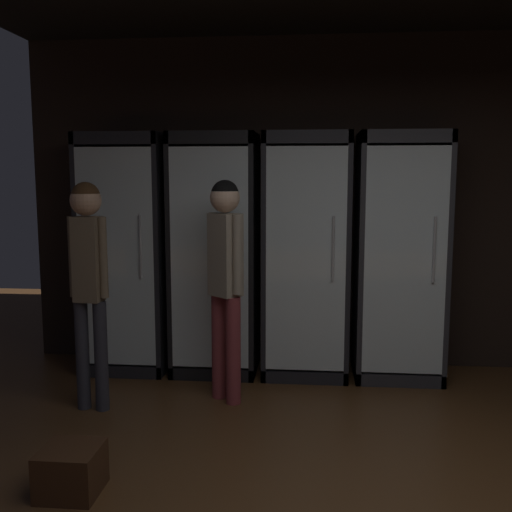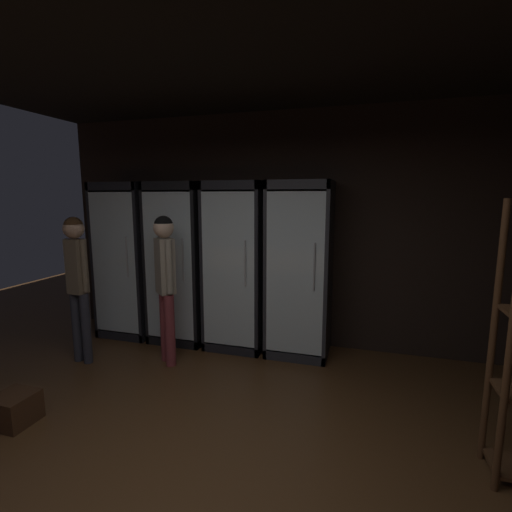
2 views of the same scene
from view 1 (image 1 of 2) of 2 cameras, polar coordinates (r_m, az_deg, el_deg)
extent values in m
cube|color=black|center=(5.14, 11.44, 4.97)|extent=(6.00, 0.06, 2.80)
cube|color=black|center=(5.31, -11.53, 0.61)|extent=(0.69, 0.04, 1.98)
cube|color=black|center=(5.16, -15.87, 0.27)|extent=(0.04, 0.58, 1.98)
cube|color=black|center=(4.96, -8.82, 0.19)|extent=(0.04, 0.58, 1.98)
cube|color=black|center=(5.02, -12.73, 10.94)|extent=(0.69, 0.58, 0.10)
cube|color=black|center=(5.26, -12.11, -9.98)|extent=(0.69, 0.58, 0.10)
cube|color=white|center=(5.28, -11.63, 0.57)|extent=(0.61, 0.02, 1.74)
cube|color=silver|center=(4.79, -13.43, -0.21)|extent=(0.61, 0.02, 1.74)
cylinder|color=#B2B2B7|center=(4.69, -11.16, 0.91)|extent=(0.02, 0.02, 0.50)
cube|color=silver|center=(5.24, -12.13, -9.25)|extent=(0.59, 0.50, 0.02)
cylinder|color=#9EAD99|center=(5.31, -14.39, -7.74)|extent=(0.07, 0.07, 0.22)
cylinder|color=#9EAD99|center=(5.27, -14.45, -6.08)|extent=(0.02, 0.02, 0.09)
cylinder|color=tan|center=(5.32, -14.38, -7.83)|extent=(0.07, 0.07, 0.09)
cylinder|color=black|center=(5.20, -13.02, -8.22)|extent=(0.08, 0.08, 0.19)
cylinder|color=black|center=(5.17, -13.07, -6.75)|extent=(0.03, 0.03, 0.09)
cylinder|color=#2D2D33|center=(5.20, -13.02, -8.20)|extent=(0.08, 0.08, 0.05)
cylinder|color=#194723|center=(5.14, -11.50, -8.31)|extent=(0.08, 0.08, 0.20)
cylinder|color=#194723|center=(5.10, -11.54, -6.75)|extent=(0.03, 0.03, 0.09)
cylinder|color=tan|center=(5.15, -11.49, -8.57)|extent=(0.08, 0.08, 0.07)
cylinder|color=brown|center=(5.10, -9.89, -8.19)|extent=(0.07, 0.07, 0.23)
cylinder|color=brown|center=(5.06, -9.93, -6.42)|extent=(0.03, 0.03, 0.09)
cylinder|color=beige|center=(5.11, -9.88, -8.43)|extent=(0.08, 0.08, 0.07)
cube|color=silver|center=(5.10, -12.32, -3.04)|extent=(0.59, 0.50, 0.02)
cylinder|color=#194723|center=(5.19, -14.49, -1.63)|extent=(0.06, 0.06, 0.22)
cylinder|color=#194723|center=(5.16, -14.54, -0.03)|extent=(0.02, 0.02, 0.08)
cylinder|color=beige|center=(5.19, -14.49, -1.58)|extent=(0.07, 0.07, 0.06)
cylinder|color=#194723|center=(5.07, -13.37, -1.79)|extent=(0.08, 0.08, 0.22)
cylinder|color=#194723|center=(5.05, -13.42, -0.06)|extent=(0.03, 0.03, 0.09)
cylinder|color=beige|center=(5.07, -13.37, -1.75)|extent=(0.08, 0.08, 0.06)
cylinder|color=#336B38|center=(5.02, -11.61, -1.98)|extent=(0.06, 0.06, 0.19)
cylinder|color=#336B38|center=(5.00, -11.66, -0.37)|extent=(0.02, 0.02, 0.09)
cylinder|color=tan|center=(5.02, -11.61, -2.10)|extent=(0.06, 0.06, 0.05)
cylinder|color=brown|center=(5.06, -9.88, -1.75)|extent=(0.06, 0.06, 0.21)
cylinder|color=brown|center=(5.04, -9.92, -0.11)|extent=(0.02, 0.02, 0.08)
cylinder|color=#B2332D|center=(5.06, -9.89, -1.71)|extent=(0.06, 0.06, 0.07)
cube|color=silver|center=(5.02, -12.51, 3.44)|extent=(0.59, 0.50, 0.02)
cylinder|color=gray|center=(5.11, -13.86, 4.66)|extent=(0.07, 0.07, 0.20)
cylinder|color=gray|center=(5.10, -13.91, 6.26)|extent=(0.02, 0.02, 0.09)
cylinder|color=tan|center=(5.11, -13.86, 4.60)|extent=(0.07, 0.07, 0.06)
cylinder|color=gray|center=(4.94, -11.14, 4.69)|extent=(0.08, 0.08, 0.20)
cylinder|color=gray|center=(4.93, -11.18, 6.23)|extent=(0.02, 0.02, 0.06)
cylinder|color=#B2332D|center=(4.94, -11.14, 4.76)|extent=(0.08, 0.08, 0.05)
cube|color=black|center=(5.14, -3.49, 0.52)|extent=(0.69, 0.04, 1.98)
cube|color=black|center=(4.94, -7.72, 0.17)|extent=(0.04, 0.58, 1.98)
cube|color=black|center=(4.83, -0.16, 0.08)|extent=(0.04, 0.58, 1.98)
cube|color=black|center=(4.84, -4.09, 11.23)|extent=(0.69, 0.58, 0.10)
cube|color=black|center=(5.09, -3.88, -10.43)|extent=(0.69, 0.58, 0.10)
cube|color=white|center=(5.11, -3.54, 0.48)|extent=(0.61, 0.02, 1.74)
cube|color=silver|center=(4.60, -4.55, -0.34)|extent=(0.61, 0.02, 1.74)
cylinder|color=#B2B2B7|center=(4.54, -2.02, 0.82)|extent=(0.02, 0.02, 0.50)
cube|color=silver|center=(5.07, -3.89, -9.68)|extent=(0.59, 0.50, 0.02)
cylinder|color=black|center=(5.10, -5.53, -8.36)|extent=(0.07, 0.07, 0.19)
cylinder|color=black|center=(5.06, -5.55, -6.83)|extent=(0.02, 0.02, 0.09)
cylinder|color=#2D2D33|center=(5.10, -5.53, -8.42)|extent=(0.07, 0.07, 0.06)
cylinder|color=gray|center=(5.06, -2.07, -8.51)|extent=(0.07, 0.07, 0.18)
cylinder|color=gray|center=(5.02, -2.07, -7.01)|extent=(0.02, 0.02, 0.09)
cylinder|color=#B2332D|center=(5.06, -2.07, -8.69)|extent=(0.07, 0.07, 0.05)
cube|color=silver|center=(4.92, -3.95, -3.26)|extent=(0.59, 0.50, 0.02)
cylinder|color=#336B38|center=(4.93, -6.46, -1.99)|extent=(0.06, 0.06, 0.20)
cylinder|color=#336B38|center=(4.91, -6.49, -0.44)|extent=(0.02, 0.02, 0.07)
cylinder|color=white|center=(4.93, -6.46, -2.21)|extent=(0.06, 0.06, 0.06)
cylinder|color=#336B38|center=(4.95, -4.84, -1.71)|extent=(0.08, 0.08, 0.24)
cylinder|color=#336B38|center=(4.93, -4.86, 0.06)|extent=(0.03, 0.03, 0.07)
cylinder|color=#2D2D33|center=(4.95, -4.84, -1.63)|extent=(0.08, 0.08, 0.09)
cylinder|color=brown|center=(4.85, -3.26, -2.03)|extent=(0.08, 0.08, 0.21)
cylinder|color=brown|center=(4.83, -3.28, -0.33)|extent=(0.03, 0.03, 0.08)
cylinder|color=#2D2D33|center=(4.86, -3.26, -2.29)|extent=(0.08, 0.08, 0.06)
cylinder|color=brown|center=(4.84, -1.43, -1.97)|extent=(0.07, 0.07, 0.23)
cylinder|color=brown|center=(4.82, -1.44, -0.15)|extent=(0.02, 0.02, 0.08)
cylinder|color=#2D2D33|center=(4.85, -1.43, -2.26)|extent=(0.07, 0.07, 0.06)
cube|color=silver|center=(4.85, -4.01, 3.45)|extent=(0.59, 0.50, 0.02)
cylinder|color=black|center=(4.84, -6.62, 4.79)|extent=(0.06, 0.06, 0.22)
cylinder|color=black|center=(4.83, -6.65, 6.44)|extent=(0.02, 0.02, 0.06)
cylinder|color=beige|center=(4.84, -6.62, 4.67)|extent=(0.06, 0.06, 0.07)
cylinder|color=#336B38|center=(4.90, -4.87, 4.66)|extent=(0.07, 0.07, 0.18)
cylinder|color=#336B38|center=(4.90, -4.88, 6.09)|extent=(0.03, 0.03, 0.06)
cylinder|color=tan|center=(4.90, -4.87, 4.51)|extent=(0.08, 0.08, 0.06)
cylinder|color=gray|center=(4.83, -3.19, 4.78)|extent=(0.06, 0.06, 0.21)
cylinder|color=gray|center=(4.83, -3.20, 6.41)|extent=(0.02, 0.02, 0.06)
cylinder|color=beige|center=(4.84, -3.19, 4.68)|extent=(0.06, 0.06, 0.06)
cylinder|color=#336B38|center=(4.85, -1.32, 4.83)|extent=(0.06, 0.06, 0.21)
cylinder|color=#336B38|center=(4.84, -1.32, 6.55)|extent=(0.02, 0.02, 0.08)
cylinder|color=beige|center=(4.84, -1.32, 4.92)|extent=(0.06, 0.06, 0.07)
cube|color=black|center=(5.08, 4.91, 0.42)|extent=(0.69, 0.04, 1.98)
cube|color=black|center=(4.83, 1.00, 0.06)|extent=(0.04, 0.58, 1.98)
cube|color=black|center=(4.82, 8.77, -0.04)|extent=(0.04, 0.58, 1.98)
cube|color=black|center=(4.78, 5.01, 11.26)|extent=(0.69, 0.58, 0.10)
cube|color=black|center=(5.03, 4.75, -10.67)|extent=(0.69, 0.58, 0.10)
cube|color=white|center=(5.05, 4.91, 0.38)|extent=(0.61, 0.02, 1.74)
cube|color=silver|center=(4.54, 4.84, -0.46)|extent=(0.61, 0.02, 1.74)
cylinder|color=#B2B2B7|center=(4.50, 7.50, 0.70)|extent=(0.02, 0.02, 0.50)
cube|color=silver|center=(5.00, 4.76, -9.91)|extent=(0.59, 0.50, 0.02)
cylinder|color=brown|center=(4.96, 2.46, -8.79)|extent=(0.07, 0.07, 0.19)
cylinder|color=brown|center=(4.92, 2.46, -7.30)|extent=(0.02, 0.02, 0.07)
cylinder|color=beige|center=(4.96, 2.46, -8.78)|extent=(0.08, 0.08, 0.06)
cylinder|color=#9EAD99|center=(4.94, 4.84, -8.70)|extent=(0.07, 0.07, 0.23)
cylinder|color=#9EAD99|center=(4.90, 4.86, -7.03)|extent=(0.02, 0.02, 0.07)
cylinder|color=beige|center=(4.94, 4.83, -8.80)|extent=(0.08, 0.08, 0.09)
cylinder|color=gray|center=(4.99, 7.14, -8.83)|extent=(0.08, 0.08, 0.18)
cylinder|color=gray|center=(4.95, 7.17, -7.31)|extent=(0.03, 0.03, 0.09)
cylinder|color=beige|center=(4.99, 7.15, -8.74)|extent=(0.08, 0.08, 0.06)
cube|color=silver|center=(4.89, 4.82, -5.08)|extent=(0.59, 0.50, 0.02)
cylinder|color=black|center=(4.83, 2.53, -3.98)|extent=(0.06, 0.06, 0.19)
cylinder|color=black|center=(4.80, 2.54, -2.40)|extent=(0.02, 0.02, 0.08)
cylinder|color=beige|center=(4.83, 2.53, -4.13)|extent=(0.07, 0.07, 0.05)
cylinder|color=gray|center=(4.82, 4.82, -3.78)|extent=(0.07, 0.07, 0.23)
cylinder|color=gray|center=(4.80, 4.84, -2.06)|extent=(0.02, 0.02, 0.07)
cylinder|color=beige|center=(4.82, 4.82, -3.86)|extent=(0.07, 0.07, 0.06)
cylinder|color=#336B38|center=(4.89, 7.06, -3.90)|extent=(0.07, 0.07, 0.19)
cylinder|color=#336B38|center=(4.86, 7.09, -2.25)|extent=(0.03, 0.03, 0.10)
cylinder|color=#2D2D33|center=(4.89, 7.06, -3.92)|extent=(0.08, 0.08, 0.06)
cube|color=silver|center=(4.81, 4.88, -0.05)|extent=(0.59, 0.50, 0.02)
cylinder|color=brown|center=(4.85, 2.45, 1.51)|extent=(0.06, 0.06, 0.23)
cylinder|color=brown|center=(4.83, 2.46, 3.39)|extent=(0.02, 0.02, 0.09)
cylinder|color=#B2332D|center=(4.85, 2.45, 1.28)|extent=(0.06, 0.06, 0.09)
cylinder|color=#336B38|center=(4.78, 4.84, 1.39)|extent=(0.08, 0.08, 0.23)
cylinder|color=#336B38|center=(4.76, 4.86, 3.26)|extent=(0.03, 0.03, 0.08)
cylinder|color=white|center=(4.78, 4.84, 1.41)|extent=(0.08, 0.08, 0.07)
cylinder|color=black|center=(4.82, 7.21, 1.15)|extent=(0.06, 0.06, 0.19)
cylinder|color=black|center=(4.81, 7.24, 2.79)|extent=(0.02, 0.02, 0.09)
cylinder|color=white|center=(4.83, 7.21, 0.98)|extent=(0.07, 0.07, 0.06)
cube|color=silver|center=(4.77, 4.94, 5.11)|extent=(0.59, 0.50, 0.02)
cylinder|color=#9EAD99|center=(4.72, 3.03, 6.31)|extent=(0.08, 0.08, 0.18)
cylinder|color=#9EAD99|center=(4.72, 3.04, 7.98)|extent=(0.03, 0.03, 0.09)
cylinder|color=#2D2D33|center=(4.72, 3.03, 6.27)|extent=(0.08, 0.08, 0.06)
cylinder|color=brown|center=(4.79, 6.77, 6.33)|extent=(0.08, 0.08, 0.19)
cylinder|color=brown|center=(4.79, 6.80, 7.92)|extent=(0.03, 0.03, 0.07)
cylinder|color=#B2332D|center=(4.79, 6.77, 6.42)|extent=(0.08, 0.08, 0.05)
cube|color=#2B2B30|center=(5.13, 13.34, 0.31)|extent=(0.69, 0.04, 1.98)
cube|color=#2B2B30|center=(4.83, 9.93, -0.05)|extent=(0.04, 0.58, 1.98)
cube|color=#2B2B30|center=(4.92, 17.53, -0.15)|extent=(0.04, 0.58, 1.98)
cube|color=#2B2B30|center=(4.83, 14.14, 11.02)|extent=(0.69, 0.58, 0.10)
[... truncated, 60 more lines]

